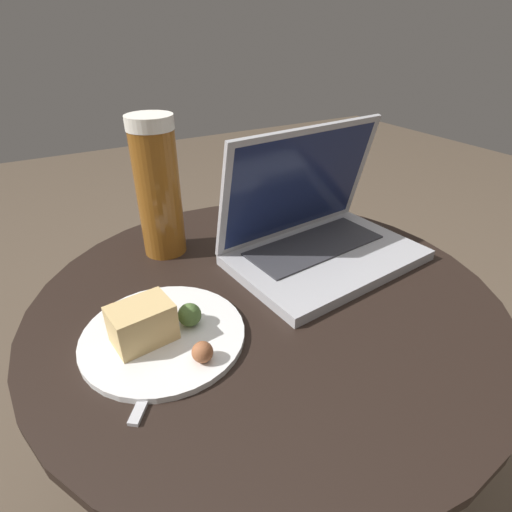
% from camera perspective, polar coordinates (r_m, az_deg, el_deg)
% --- Properties ---
extents(ground_plane, '(6.00, 6.00, 0.00)m').
position_cam_1_polar(ground_plane, '(1.04, 1.03, -30.07)').
color(ground_plane, brown).
extents(table, '(0.72, 0.72, 0.54)m').
position_cam_1_polar(table, '(0.70, 1.35, -13.10)').
color(table, black).
rests_on(table, ground_plane).
extents(laptop, '(0.34, 0.25, 0.22)m').
position_cam_1_polar(laptop, '(0.71, 8.70, 3.37)').
color(laptop, '#B2B2B7').
rests_on(laptop, table).
extents(beer_glass, '(0.08, 0.08, 0.24)m').
position_cam_1_polar(beer_glass, '(0.71, -13.82, 9.38)').
color(beer_glass, brown).
rests_on(beer_glass, table).
extents(snack_plate, '(0.22, 0.22, 0.06)m').
position_cam_1_polar(snack_plate, '(0.55, -13.81, -10.31)').
color(snack_plate, white).
rests_on(snack_plate, table).
extents(fork, '(0.13, 0.16, 0.00)m').
position_cam_1_polar(fork, '(0.54, -12.77, -13.21)').
color(fork, silver).
rests_on(fork, table).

